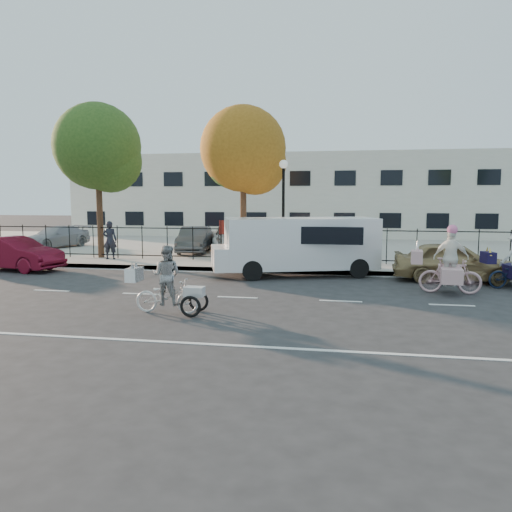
% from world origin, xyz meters
% --- Properties ---
extents(ground, '(120.00, 120.00, 0.00)m').
position_xyz_m(ground, '(0.00, 0.00, 0.00)').
color(ground, '#333334').
extents(road_markings, '(60.00, 9.52, 0.01)m').
position_xyz_m(road_markings, '(0.00, 0.00, 0.01)').
color(road_markings, silver).
rests_on(road_markings, ground).
extents(curb, '(60.00, 0.10, 0.15)m').
position_xyz_m(curb, '(0.00, 5.05, 0.07)').
color(curb, '#A8A399').
rests_on(curb, ground).
extents(sidewalk, '(60.00, 2.20, 0.15)m').
position_xyz_m(sidewalk, '(0.00, 6.10, 0.07)').
color(sidewalk, '#A8A399').
rests_on(sidewalk, ground).
extents(parking_lot, '(60.00, 15.60, 0.15)m').
position_xyz_m(parking_lot, '(0.00, 15.00, 0.07)').
color(parking_lot, '#A8A399').
rests_on(parking_lot, ground).
extents(iron_fence, '(58.00, 0.06, 1.50)m').
position_xyz_m(iron_fence, '(0.00, 7.20, 0.90)').
color(iron_fence, black).
rests_on(iron_fence, sidewalk).
extents(building, '(34.00, 10.00, 6.00)m').
position_xyz_m(building, '(0.00, 25.00, 3.00)').
color(building, silver).
rests_on(building, ground).
extents(lamppost, '(0.36, 0.36, 4.33)m').
position_xyz_m(lamppost, '(0.50, 6.80, 3.11)').
color(lamppost, black).
rests_on(lamppost, sidewalk).
extents(street_sign, '(0.85, 0.06, 1.80)m').
position_xyz_m(street_sign, '(-1.85, 6.80, 1.42)').
color(street_sign, black).
rests_on(street_sign, sidewalk).
extents(zebra_trike, '(2.02, 0.76, 1.74)m').
position_xyz_m(zebra_trike, '(-1.33, -2.25, 0.67)').
color(zebra_trike, silver).
rests_on(zebra_trike, ground).
extents(unicorn_bike, '(2.12, 1.49, 2.12)m').
position_xyz_m(unicorn_bike, '(6.23, 1.74, 0.78)').
color(unicorn_bike, '#D6A2AA').
rests_on(unicorn_bike, ground).
extents(white_van, '(6.57, 3.70, 2.16)m').
position_xyz_m(white_van, '(1.33, 4.50, 1.20)').
color(white_van, white).
rests_on(white_van, ground).
extents(red_sedan, '(4.29, 2.11, 1.35)m').
position_xyz_m(red_sedan, '(-10.05, 3.80, 0.68)').
color(red_sedan, '#5F0A1D').
rests_on(red_sedan, ground).
extents(gold_sedan, '(4.18, 1.82, 1.40)m').
position_xyz_m(gold_sedan, '(6.85, 4.12, 0.70)').
color(gold_sedan, '#9E8556').
rests_on(gold_sedan, ground).
extents(pedestrian, '(0.68, 0.50, 1.73)m').
position_xyz_m(pedestrian, '(-7.38, 6.80, 1.01)').
color(pedestrian, black).
rests_on(pedestrian, sidewalk).
extents(lot_car_a, '(2.79, 4.39, 1.18)m').
position_xyz_m(lot_car_a, '(-12.78, 11.12, 0.74)').
color(lot_car_a, '#999AA0').
rests_on(lot_car_a, parking_lot).
extents(lot_car_b, '(3.31, 4.91, 1.25)m').
position_xyz_m(lot_car_b, '(-2.78, 11.23, 0.77)').
color(lot_car_b, silver).
rests_on(lot_car_b, parking_lot).
extents(lot_car_c, '(1.94, 4.10, 1.30)m').
position_xyz_m(lot_car_c, '(-4.43, 10.15, 0.80)').
color(lot_car_c, '#4A4D51').
rests_on(lot_car_c, parking_lot).
extents(lot_car_d, '(2.32, 4.36, 1.41)m').
position_xyz_m(lot_car_d, '(3.13, 11.29, 0.85)').
color(lot_car_d, '#B2B3BA').
rests_on(lot_car_d, parking_lot).
extents(tree_west, '(3.92, 3.92, 7.19)m').
position_xyz_m(tree_west, '(-7.94, 7.36, 5.03)').
color(tree_west, '#442D1D').
rests_on(tree_west, ground).
extents(tree_mid, '(3.79, 3.79, 6.95)m').
position_xyz_m(tree_mid, '(-1.27, 7.81, 4.86)').
color(tree_mid, '#442D1D').
rests_on(tree_mid, ground).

